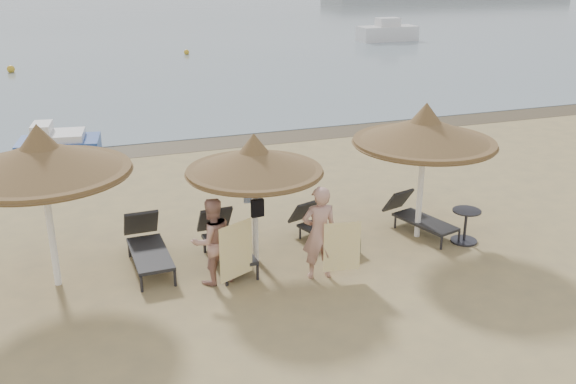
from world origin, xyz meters
name	(u,v)px	position (x,y,z in m)	size (l,w,h in m)	color
ground	(273,283)	(0.00, 0.00, 0.00)	(160.00, 160.00, 0.00)	tan
sea	(80,0)	(0.00, 80.00, 0.01)	(200.00, 140.00, 0.03)	slate
wet_sand_strip	(180,146)	(0.00, 9.40, 0.00)	(200.00, 1.60, 0.01)	brown
palapa_left	(41,159)	(-3.71, 1.26, 2.39)	(3.03, 3.03, 3.01)	white
palapa_center	(254,161)	(-0.02, 0.99, 2.05)	(2.60, 2.60, 2.58)	white
palapa_right	(425,131)	(3.55, 0.95, 2.31)	(2.92, 2.92, 2.90)	white
lounger_far_left	(147,245)	(-2.03, 1.55, 0.40)	(0.73, 2.03, 0.90)	#27272E
lounger_near_left	(225,240)	(-0.58, 1.27, 0.40)	(0.76, 2.02, 0.89)	#27272E
lounger_near_right	(321,226)	(1.50, 1.39, 0.34)	(1.07, 1.77, 0.76)	#27272E
lounger_far_right	(417,216)	(3.67, 1.21, 0.36)	(1.05, 1.86, 0.79)	#27272E
side_table	(465,227)	(4.33, 0.39, 0.33)	(0.59, 0.59, 0.71)	#27272E
person_left	(212,234)	(-1.01, 0.42, 0.95)	(0.87, 0.57, 1.89)	tan
person_right	(319,225)	(0.89, -0.04, 1.04)	(0.95, 0.62, 2.07)	tan
towel_left	(236,251)	(-0.66, 0.07, 0.73)	(0.69, 0.35, 1.06)	yellow
towel_right	(342,247)	(1.24, -0.29, 0.66)	(0.68, 0.13, 0.96)	yellow
bag_patterned	(252,192)	(-0.02, 1.17, 1.37)	(0.35, 0.21, 0.42)	white
bag_dark	(257,208)	(-0.02, 0.83, 1.17)	(0.25, 0.11, 0.35)	black
pedal_boat	(58,145)	(-3.57, 9.33, 0.40)	(2.45, 1.66, 1.06)	#204192
buoy_left	(11,69)	(-5.63, 25.16, 0.19)	(0.39, 0.39, 0.39)	gold
buoy_mid	(187,52)	(3.86, 28.28, 0.16)	(0.32, 0.32, 0.32)	gold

